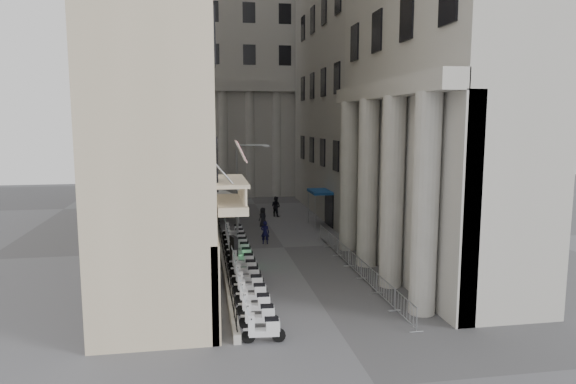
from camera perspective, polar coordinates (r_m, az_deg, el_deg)
name	(u,v)px	position (r m, az deg, el deg)	size (l,w,h in m)	color
far_building	(246,68)	(63.73, -4.74, 13.52)	(22.00, 10.00, 30.00)	#A2A099
iron_fence	(222,254)	(34.33, -7.30, -6.89)	(0.30, 28.00, 1.40)	black
blue_awning	(320,226)	(43.19, 3.54, -3.77)	(1.60, 3.00, 3.00)	navy
flag	(243,334)	(22.03, -5.00, -15.46)	(1.00, 1.40, 8.20)	#9E0C11
scooter_0	(264,342)	(21.25, -2.66, -16.35)	(0.56, 1.40, 1.50)	silver
scooter_1	(260,328)	(22.56, -3.13, -14.87)	(0.56, 1.40, 1.50)	silver
scooter_2	(256,316)	(23.88, -3.53, -13.55)	(0.56, 1.40, 1.50)	silver
scooter_3	(253,304)	(25.22, -3.89, -12.36)	(0.56, 1.40, 1.50)	silver
scooter_4	(250,295)	(26.57, -4.21, -11.30)	(0.56, 1.40, 1.50)	silver
scooter_5	(248,286)	(27.92, -4.50, -10.34)	(0.56, 1.40, 1.50)	silver
scooter_6	(245,278)	(29.29, -4.75, -9.46)	(0.56, 1.40, 1.50)	silver
scooter_7	(243,270)	(30.66, -4.99, -8.67)	(0.56, 1.40, 1.50)	silver
scooter_8	(241,264)	(32.03, -5.20, -7.94)	(0.56, 1.40, 1.50)	silver
scooter_9	(240,258)	(33.42, -5.40, -7.27)	(0.56, 1.40, 1.50)	silver
scooter_10	(238,252)	(34.80, -5.57, -6.66)	(0.56, 1.40, 1.50)	silver
scooter_11	(237,247)	(36.19, -5.74, -6.09)	(0.56, 1.40, 1.50)	silver
scooter_12	(235,242)	(37.59, -5.89, -5.57)	(0.56, 1.40, 1.50)	silver
scooter_13	(234,238)	(38.98, -6.03, -5.08)	(0.56, 1.40, 1.50)	silver
barrier_0	(405,321)	(23.77, 12.87, -13.85)	(0.60, 2.40, 1.10)	#999BA0
barrier_1	(385,302)	(25.94, 10.72, -11.90)	(0.60, 2.40, 1.10)	#999BA0
barrier_2	(368,286)	(28.16, 8.93, -10.25)	(0.60, 2.40, 1.10)	#999BA0
barrier_3	(355,272)	(30.43, 7.42, -8.83)	(0.60, 2.40, 1.10)	#999BA0
barrier_4	(343,261)	(32.73, 6.13, -7.61)	(0.60, 2.40, 1.10)	#999BA0
barrier_5	(333,251)	(35.06, 5.02, -6.54)	(0.60, 2.40, 1.10)	#999BA0
barrier_6	(324,242)	(37.41, 4.05, -5.61)	(0.60, 2.40, 1.10)	#999BA0
security_tent	(225,193)	(44.30, -7.03, -0.12)	(3.82, 3.82, 3.10)	silver
street_lamp	(241,187)	(35.31, -5.29, 0.51)	(2.33, 0.51, 7.14)	gray
info_kiosk	(234,251)	(31.37, -6.02, -6.54)	(0.47, 0.90, 1.83)	black
pedestrian_a	(265,232)	(36.77, -2.57, -4.51)	(0.61, 0.40, 1.66)	black
pedestrian_b	(276,206)	(47.21, -1.36, -1.61)	(0.91, 0.71, 1.86)	black
pedestrian_c	(263,217)	(42.76, -2.81, -2.80)	(0.78, 0.51, 1.60)	black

